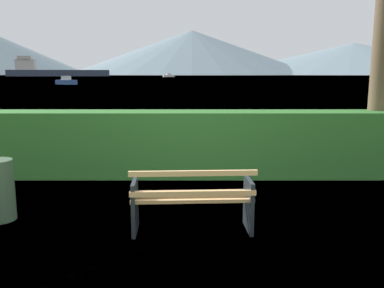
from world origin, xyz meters
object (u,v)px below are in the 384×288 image
at_px(park_bench, 192,200).
at_px(tender_far, 66,81).
at_px(cargo_ship_large, 51,71).
at_px(sailboat_mid, 168,76).

height_order(park_bench, tender_far, tender_far).
height_order(park_bench, cargo_ship_large, cargo_ship_large).
distance_m(park_bench, tender_far, 72.79).
bearing_deg(cargo_ship_large, park_bench, -70.77).
xyz_separation_m(park_bench, sailboat_mid, (-12.91, 221.62, 0.29)).
distance_m(cargo_ship_large, sailboat_mid, 97.41).
bearing_deg(tender_far, cargo_ship_large, 109.57).
xyz_separation_m(park_bench, tender_far, (-22.79, 69.13, 0.13)).
bearing_deg(cargo_ship_large, sailboat_mid, -32.11).
bearing_deg(tender_far, sailboat_mid, 86.29).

